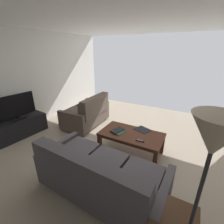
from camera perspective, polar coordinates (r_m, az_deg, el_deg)
name	(u,v)px	position (r m, az deg, el deg)	size (l,w,h in m)	color
ground_plane	(127,149)	(3.51, 5.49, -13.28)	(5.83, 5.82, 0.01)	tan
wall_right	(31,80)	(4.87, -27.68, 10.47)	(0.12, 5.82, 2.51)	white
ceiling_slab	(133,16)	(2.92, 7.56, 31.55)	(5.83, 5.82, 0.01)	white
sofa_main	(99,175)	(2.40, -4.92, -22.09)	(1.90, 0.96, 0.84)	black
loveseat_near	(88,113)	(4.41, -8.95, -0.31)	(0.87, 1.35, 0.87)	black
coffee_table	(131,136)	(3.19, 7.07, -8.80)	(1.24, 0.68, 0.46)	#4C2819
end_table	(173,223)	(1.95, 21.50, -33.68)	(0.43, 0.43, 0.55)	#472D1C
floor_lamp	(211,152)	(1.21, 32.53, -12.20)	(0.32, 0.32, 1.66)	#262628
tv_stand	(20,127)	(4.49, -30.67, -4.82)	(0.56, 1.23, 0.46)	black
flat_tv	(15,107)	(4.31, -32.02, 1.64)	(0.22, 0.93, 0.60)	black
book_stack	(118,131)	(3.20, 2.12, -6.86)	(0.26, 0.31, 0.04)	#337F51
tv_remote	(140,141)	(2.93, 10.18, -10.31)	(0.16, 0.06, 0.02)	black
loose_magazine	(143,130)	(3.33, 11.15, -6.37)	(0.25, 0.30, 0.01)	black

